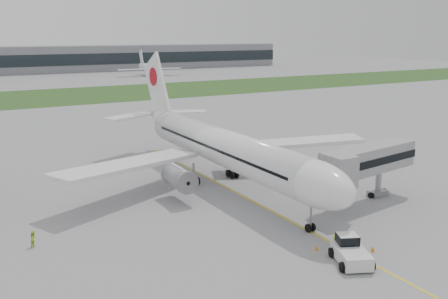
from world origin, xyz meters
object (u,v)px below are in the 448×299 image
jet_bridge (365,161)px  pushback_tug (350,251)px  airliner (220,146)px  ground_crew_near (334,241)px

jet_bridge → pushback_tug: bearing=-146.6°
airliner → pushback_tug: 27.90m
airliner → jet_bridge: 19.71m
airliner → pushback_tug: size_ratio=10.19×
pushback_tug → ground_crew_near: (0.69, 2.94, -0.31)m
pushback_tug → ground_crew_near: pushback_tug is taller
jet_bridge → ground_crew_near: size_ratio=10.25×
airliner → ground_crew_near: 25.03m
pushback_tug → jet_bridge: size_ratio=0.33×
pushback_tug → jet_bridge: (12.89, 11.40, 4.44)m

